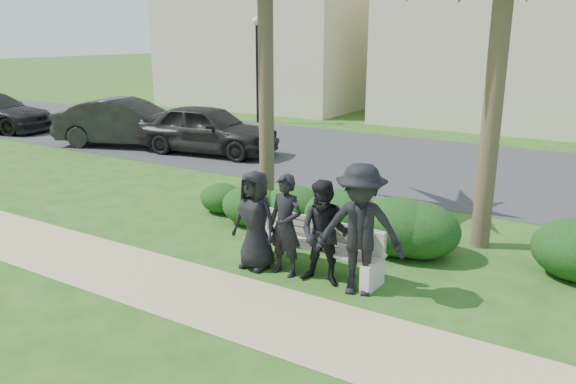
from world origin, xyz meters
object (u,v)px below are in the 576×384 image
Objects in this scene: street_lamp at (257,51)px; man_a at (255,220)px; park_bench at (312,249)px; man_b at (286,225)px; car_b at (128,123)px; car_a at (208,129)px; man_c at (324,233)px; man_d at (360,230)px.

street_lamp is 15.46m from man_a.
man_b reaches higher than park_bench.
man_a is 11.20m from car_b.
car_a is 3.06m from car_b.
man_c reaches higher than park_bench.
man_d is at bearing -16.69° from park_bench.
man_b is at bearing 161.46° from man_d.
man_a is at bearing -154.00° from park_bench.
car_a is at bearing 123.69° from man_d.
street_lamp is 0.96× the size of car_a.
street_lamp reaches higher than man_a.
man_b is (0.54, 0.03, 0.00)m from man_a.
man_d is (0.57, -0.02, 0.16)m from man_c.
car_b is at bearing 153.71° from park_bench.
man_c is 0.34× the size of car_b.
street_lamp is 6.89m from car_b.
man_a reaches higher than car_a.
park_bench is 11.74m from car_b.
car_b is at bearing 90.75° from car_a.
man_a is 1.00× the size of man_b.
man_c is 0.83× the size of man_d.
street_lamp is at bearing 130.32° from man_b.
car_a is at bearing -102.06° from car_b.
street_lamp reaches higher than car_a.
man_d is at bearing -136.41° from car_a.
man_b is at bearing -141.89° from car_b.
man_c is at bearing 160.29° from man_d.
park_bench is 1.20× the size of man_d.
man_a is 0.34× the size of car_b.
street_lamp is 16.14m from man_c.
man_a is (8.70, -12.59, -2.15)m from street_lamp.
car_a is at bearing 133.21° from man_c.
man_d is (1.24, -0.02, 0.16)m from man_b.
park_bench is 0.49× the size of car_b.
park_bench is at bearing 25.82° from man_a.
park_bench is at bearing 133.56° from man_c.
man_b is (9.24, -12.56, -2.15)m from street_lamp.
man_c is at bearing -51.72° from street_lamp.
street_lamp reaches higher than man_c.
park_bench is 9.51m from car_a.
car_b is at bearing -96.13° from street_lamp.
man_a is 9.13m from car_a.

